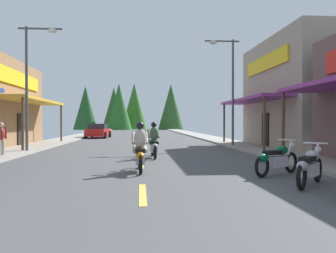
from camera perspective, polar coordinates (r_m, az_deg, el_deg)
The scene contains 14 objects.
ground at distance 31.15m, azimuth -4.27°, elevation -2.27°, with size 10.72×93.30×0.10m, color #4C4C4F.
sidewalk_left at distance 31.80m, azimuth -16.07°, elevation -2.03°, with size 2.28×93.30×0.12m, color #9E9991.
sidewalk_right at distance 31.82m, azimuth 7.53°, elevation -2.01°, with size 2.28×93.30×0.12m, color #9E9991.
centerline_dashes at distance 33.87m, azimuth -4.28°, elevation -1.93°, with size 0.16×68.37×0.01m.
storefront_right_far at distance 24.89m, azimuth 23.60°, elevation 4.67°, with size 9.74×10.03×6.62m.
streetlamp_left at distance 19.93m, azimuth -20.19°, elevation 8.11°, with size 2.18×0.30×6.38m.
streetlamp_right at distance 23.47m, azimuth 9.28°, elevation 7.48°, with size 2.18×0.30×6.72m.
motorcycle_parked_right_3 at distance 9.61m, azimuth 21.16°, elevation -5.74°, with size 1.44×1.71×1.04m.
motorcycle_parked_right_4 at distance 11.24m, azimuth 16.51°, elevation -4.80°, with size 1.79×1.35×1.04m.
rider_cruising_lead at distance 11.61m, azimuth -4.38°, elevation -3.77°, with size 0.60×2.14×1.57m.
rider_cruising_trailing at distance 15.95m, azimuth -2.24°, elevation -2.55°, with size 0.60×2.14×1.57m.
pedestrian_by_shop at distance 17.50m, azimuth -24.47°, elevation -1.56°, with size 0.41×0.50×1.55m.
parked_car_curbside at distance 36.76m, azimuth -10.79°, elevation -0.68°, with size 2.30×4.41×1.40m.
treeline_backdrop at distance 77.98m, azimuth -6.29°, elevation 3.03°, with size 22.80×12.48×10.21m.
Camera 1 is at (-0.05, 0.55, 1.56)m, focal length 39.27 mm.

